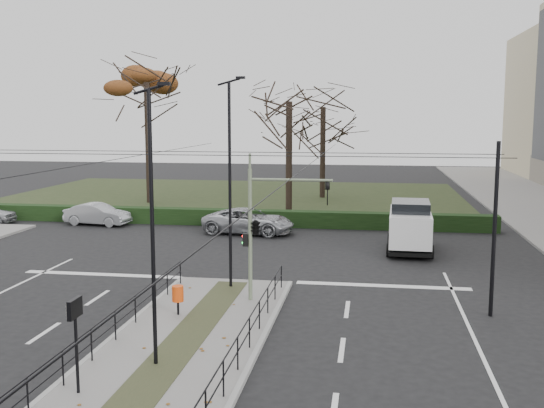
{
  "coord_description": "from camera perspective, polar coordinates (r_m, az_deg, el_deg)",
  "views": [
    {
      "loc": [
        5.44,
        -20.03,
        6.82
      ],
      "look_at": [
        1.3,
        6.44,
        3.11
      ],
      "focal_mm": 42.0,
      "sensor_mm": 36.0,
      "label": 1
    }
  ],
  "objects": [
    {
      "name": "median_island",
      "position": [
        19.55,
        -8.02,
        -12.38
      ],
      "size": [
        4.4,
        15.0,
        0.14
      ],
      "primitive_type": "cube",
      "color": "slate",
      "rests_on": "ground"
    },
    {
      "name": "streetlamp_median_near",
      "position": [
        17.04,
        -10.63,
        -1.86
      ],
      "size": [
        0.63,
        0.13,
        7.54
      ],
      "color": "black",
      "rests_on": "median_island"
    },
    {
      "name": "streetlamp_median_far",
      "position": [
        24.59,
        -3.76,
        1.97
      ],
      "size": [
        0.68,
        0.14,
        8.16
      ],
      "color": "black",
      "rests_on": "median_island"
    },
    {
      "name": "white_van",
      "position": [
        32.97,
        12.27,
        -1.87
      ],
      "size": [
        2.4,
        4.97,
        2.57
      ],
      "color": "white",
      "rests_on": "ground"
    },
    {
      "name": "traffic_light",
      "position": [
        22.94,
        -1.29,
        -1.85
      ],
      "size": [
        3.3,
        1.84,
        4.81
      ],
      "color": "slate",
      "rests_on": "median_island"
    },
    {
      "name": "parked_car_fourth",
      "position": [
        37.15,
        -2.11,
        -1.54
      ],
      "size": [
        5.55,
        3.02,
        1.48
      ],
      "primitive_type": "imported",
      "rotation": [
        0.0,
        0.0,
        1.46
      ],
      "color": "#9A9CA1",
      "rests_on": "ground"
    },
    {
      "name": "rust_tree",
      "position": [
        50.47,
        -11.19,
        10.64
      ],
      "size": [
        7.76,
        7.76,
        12.21
      ],
      "color": "black",
      "rests_on": "park"
    },
    {
      "name": "catenary",
      "position": [
        22.58,
        -5.15,
        -0.8
      ],
      "size": [
        20.0,
        34.0,
        6.0
      ],
      "color": "black",
      "rests_on": "ground"
    },
    {
      "name": "park",
      "position": [
        53.7,
        -3.48,
        0.64
      ],
      "size": [
        38.0,
        26.0,
        0.1
      ],
      "primitive_type": "cube",
      "color": "#243018",
      "rests_on": "ground"
    },
    {
      "name": "bare_tree_center",
      "position": [
        52.76,
        4.6,
        8.07
      ],
      "size": [
        7.08,
        7.08,
        9.91
      ],
      "color": "black",
      "rests_on": "park"
    },
    {
      "name": "hedge",
      "position": [
        40.78,
        -7.51,
        -1.09
      ],
      "size": [
        38.0,
        1.0,
        1.0
      ],
      "primitive_type": "cube",
      "color": "black",
      "rests_on": "ground"
    },
    {
      "name": "info_panel",
      "position": [
        16.18,
        -17.25,
        -9.83
      ],
      "size": [
        0.13,
        0.61,
        2.36
      ],
      "color": "black",
      "rests_on": "median_island"
    },
    {
      "name": "litter_bin",
      "position": [
        21.92,
        -8.44,
        -7.99
      ],
      "size": [
        0.39,
        0.39,
        1.0
      ],
      "color": "black",
      "rests_on": "median_island"
    },
    {
      "name": "parked_car_second",
      "position": [
        41.5,
        -15.37,
        -0.89
      ],
      "size": [
        4.3,
        1.93,
        1.37
      ],
      "primitive_type": "imported",
      "rotation": [
        0.0,
        0.0,
        1.45
      ],
      "color": "#9A9CA1",
      "rests_on": "ground"
    },
    {
      "name": "bare_tree_near",
      "position": [
        43.16,
        1.54,
        8.42
      ],
      "size": [
        5.76,
        5.76,
        10.22
      ],
      "color": "black",
      "rests_on": "park"
    },
    {
      "name": "ground",
      "position": [
        21.85,
        -6.08,
        -10.34
      ],
      "size": [
        140.0,
        140.0,
        0.0
      ],
      "primitive_type": "plane",
      "color": "black",
      "rests_on": "ground"
    },
    {
      "name": "median_railing",
      "position": [
        19.17,
        -8.16,
        -9.94
      ],
      "size": [
        4.14,
        13.24,
        0.92
      ],
      "color": "black",
      "rests_on": "median_island"
    }
  ]
}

